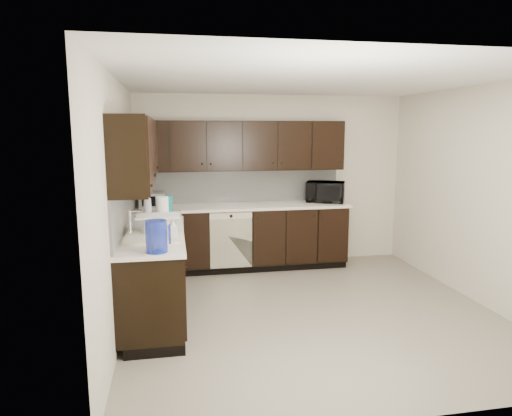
{
  "coord_description": "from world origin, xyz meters",
  "views": [
    {
      "loc": [
        -1.47,
        -4.64,
        1.99
      ],
      "look_at": [
        -0.5,
        0.6,
        1.08
      ],
      "focal_mm": 32.0,
      "sensor_mm": 36.0,
      "label": 1
    }
  ],
  "objects": [
    {
      "name": "blue_pitcher",
      "position": [
        -1.62,
        -0.7,
        1.08
      ],
      "size": [
        0.24,
        0.24,
        0.28
      ],
      "primitive_type": "cylinder",
      "rotation": [
        0.0,
        0.0,
        0.35
      ],
      "color": "#102399",
      "rests_on": "countertop"
    },
    {
      "name": "wall_right",
      "position": [
        2.0,
        0.0,
        1.25
      ],
      "size": [
        0.02,
        4.0,
        2.5
      ],
      "primitive_type": "cube",
      "color": "beige",
      "rests_on": "floor"
    },
    {
      "name": "wall_left",
      "position": [
        -2.0,
        0.0,
        1.25
      ],
      "size": [
        0.02,
        4.0,
        2.5
      ],
      "primitive_type": "cube",
      "color": "beige",
      "rests_on": "floor"
    },
    {
      "name": "backsplash",
      "position": [
        -1.22,
        1.32,
        1.18
      ],
      "size": [
        3.0,
        2.8,
        0.48
      ],
      "color": "#ADACA8",
      "rests_on": "countertop"
    },
    {
      "name": "lower_cabinets",
      "position": [
        -1.01,
        1.11,
        0.41
      ],
      "size": [
        3.0,
        2.8,
        0.9
      ],
      "color": "black",
      "rests_on": "floor"
    },
    {
      "name": "sink",
      "position": [
        -1.68,
        -0.01,
        0.88
      ],
      "size": [
        0.54,
        0.82,
        0.42
      ],
      "color": "beige",
      "rests_on": "countertop"
    },
    {
      "name": "countertop",
      "position": [
        -1.01,
        1.11,
        0.92
      ],
      "size": [
        3.03,
        2.83,
        0.04
      ],
      "color": "silver",
      "rests_on": "lower_cabinets"
    },
    {
      "name": "ceiling",
      "position": [
        0.0,
        0.0,
        2.5
      ],
      "size": [
        4.0,
        4.0,
        0.0
      ],
      "primitive_type": "plane",
      "rotation": [
        3.14,
        0.0,
        0.0
      ],
      "color": "white",
      "rests_on": "wall_back"
    },
    {
      "name": "microwave",
      "position": [
        0.75,
        1.74,
        1.09
      ],
      "size": [
        0.65,
        0.56,
        0.3
      ],
      "primitive_type": "imported",
      "rotation": [
        0.0,
        0.0,
        -0.41
      ],
      "color": "black",
      "rests_on": "countertop"
    },
    {
      "name": "storage_bin",
      "position": [
        -1.63,
        0.14,
        1.02
      ],
      "size": [
        0.52,
        0.46,
        0.17
      ],
      "primitive_type": "cube",
      "rotation": [
        0.0,
        0.0,
        0.41
      ],
      "color": "white",
      "rests_on": "countertop"
    },
    {
      "name": "upper_cabinets",
      "position": [
        -1.1,
        1.2,
        1.77
      ],
      "size": [
        3.0,
        2.8,
        0.7
      ],
      "color": "black",
      "rests_on": "wall_back"
    },
    {
      "name": "soap_bottle_a",
      "position": [
        -1.48,
        -0.19,
        1.04
      ],
      "size": [
        0.09,
        0.09,
        0.2
      ],
      "primitive_type": "imported",
      "rotation": [
        0.0,
        0.0,
        -0.0
      ],
      "color": "gray",
      "rests_on": "countertop"
    },
    {
      "name": "teal_tumbler",
      "position": [
        -1.52,
        1.31,
        1.05
      ],
      "size": [
        0.12,
        0.12,
        0.21
      ],
      "primitive_type": "cylinder",
      "rotation": [
        0.0,
        0.0,
        -0.34
      ],
      "color": "#0C7F87",
      "rests_on": "countertop"
    },
    {
      "name": "soap_bottle_b",
      "position": [
        -1.79,
        1.23,
        1.08
      ],
      "size": [
        0.11,
        0.11,
        0.27
      ],
      "primitive_type": "imported",
      "rotation": [
        0.0,
        0.0,
        -0.08
      ],
      "color": "gray",
      "rests_on": "countertop"
    },
    {
      "name": "paper_towel_roll",
      "position": [
        -1.59,
        0.53,
        1.1
      ],
      "size": [
        0.14,
        0.14,
        0.31
      ],
      "primitive_type": "cylinder",
      "rotation": [
        0.0,
        0.0,
        0.02
      ],
      "color": "white",
      "rests_on": "countertop"
    },
    {
      "name": "dishwasher",
      "position": [
        -0.7,
        1.41,
        0.55
      ],
      "size": [
        0.58,
        0.04,
        0.78
      ],
      "color": "beige",
      "rests_on": "lower_cabinets"
    },
    {
      "name": "toaster_oven",
      "position": [
        -1.75,
        1.72,
        1.04
      ],
      "size": [
        0.35,
        0.28,
        0.21
      ],
      "primitive_type": "cube",
      "rotation": [
        0.0,
        0.0,
        -0.13
      ],
      "color": "#BCBCBE",
      "rests_on": "countertop"
    },
    {
      "name": "floor",
      "position": [
        0.0,
        0.0,
        0.0
      ],
      "size": [
        4.0,
        4.0,
        0.0
      ],
      "primitive_type": "plane",
      "color": "gray",
      "rests_on": "ground"
    },
    {
      "name": "wall_front",
      "position": [
        0.0,
        -2.0,
        1.25
      ],
      "size": [
        4.0,
        0.02,
        2.5
      ],
      "primitive_type": "cube",
      "color": "beige",
      "rests_on": "floor"
    },
    {
      "name": "wall_back",
      "position": [
        0.0,
        2.0,
        1.25
      ],
      "size": [
        4.0,
        0.02,
        2.5
      ],
      "primitive_type": "cube",
      "color": "beige",
      "rests_on": "floor"
    }
  ]
}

